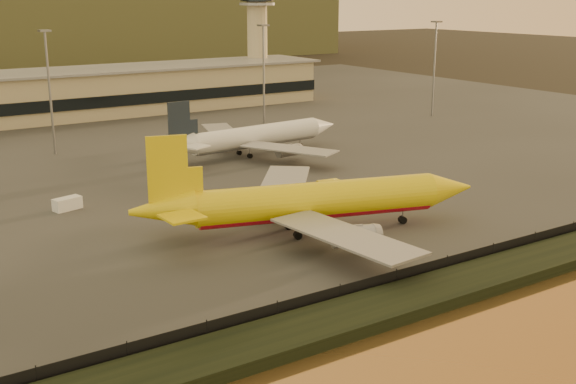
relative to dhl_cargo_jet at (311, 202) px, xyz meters
name	(u,v)px	position (x,y,z in m)	size (l,w,h in m)	color
ground	(315,260)	(-5.40, -8.70, -4.66)	(900.00, 900.00, 0.00)	black
embankment	(407,300)	(-5.40, -25.70, -3.96)	(320.00, 7.00, 1.40)	black
tarmac	(80,138)	(-5.40, 86.30, -4.56)	(320.00, 220.00, 0.20)	#2D2D2D
perimeter_fence	(383,283)	(-5.40, -21.70, -3.36)	(300.00, 0.05, 2.20)	black
control_tower	(257,29)	(64.60, 122.30, 17.00)	(11.20, 11.20, 35.50)	tan
apron_light_masts	(172,74)	(9.60, 66.30, 11.04)	(152.20, 12.20, 25.40)	slate
dhl_cargo_jet	(311,202)	(0.00, 0.00, 0.00)	(49.18, 47.02, 14.94)	#DEC00B
white_narrowbody_jet	(254,137)	(18.89, 47.72, -0.66)	(44.31, 43.06, 12.72)	white
gse_vehicle_yellow	(329,185)	(15.42, 16.79, -3.59)	(3.85, 1.73, 1.73)	#DEC00B
gse_vehicle_white	(67,204)	(-25.32, 29.78, -3.50)	(4.28, 1.93, 1.93)	white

